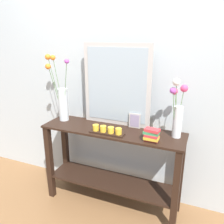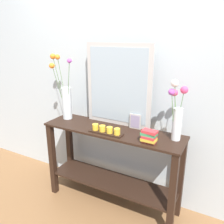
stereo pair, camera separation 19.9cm
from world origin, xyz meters
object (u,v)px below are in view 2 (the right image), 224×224
object	(u,v)px
candle_tray	(106,130)
book_stack	(149,136)
tall_vase_left	(65,97)
picture_frame_small	(135,121)
vase_right	(177,113)
console_table	(112,159)
mirror_leaning	(118,85)

from	to	relation	value
candle_tray	book_stack	size ratio (longest dim) A/B	2.35
tall_vase_left	picture_frame_small	bearing A→B (deg)	6.03
tall_vase_left	candle_tray	bearing A→B (deg)	-14.64
candle_tray	vase_right	bearing A→B (deg)	15.69
console_table	candle_tray	xyz separation A→B (m)	(-0.01, -0.10, 0.34)
mirror_leaning	book_stack	world-z (taller)	mirror_leaning
console_table	mirror_leaning	xyz separation A→B (m)	(-0.02, 0.15, 0.70)
mirror_leaning	tall_vase_left	distance (m)	0.58
tall_vase_left	vase_right	world-z (taller)	tall_vase_left
console_table	mirror_leaning	distance (m)	0.72
vase_right	picture_frame_small	distance (m)	0.43
console_table	tall_vase_left	distance (m)	0.79
vase_right	candle_tray	size ratio (longest dim) A/B	1.64
picture_frame_small	console_table	bearing A→B (deg)	-145.80
tall_vase_left	book_stack	world-z (taller)	tall_vase_left
mirror_leaning	vase_right	world-z (taller)	mirror_leaning
console_table	book_stack	distance (m)	0.55
tall_vase_left	mirror_leaning	bearing A→B (deg)	11.21
tall_vase_left	console_table	bearing A→B (deg)	-4.39
candle_tray	picture_frame_small	distance (m)	0.30
mirror_leaning	candle_tray	world-z (taller)	mirror_leaning
mirror_leaning	vase_right	xyz separation A→B (m)	(0.59, -0.09, -0.16)
mirror_leaning	tall_vase_left	xyz separation A→B (m)	(-0.55, -0.11, -0.15)
candle_tray	tall_vase_left	bearing A→B (deg)	165.36
picture_frame_small	book_stack	bearing A→B (deg)	-46.12
vase_right	picture_frame_small	size ratio (longest dim) A/B	3.65
console_table	vase_right	distance (m)	0.79
tall_vase_left	book_stack	size ratio (longest dim) A/B	4.90
book_stack	mirror_leaning	bearing A→B (deg)	148.27
tall_vase_left	picture_frame_small	size ratio (longest dim) A/B	4.64
console_table	tall_vase_left	xyz separation A→B (m)	(-0.57, 0.04, 0.55)
tall_vase_left	book_stack	bearing A→B (deg)	-8.62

